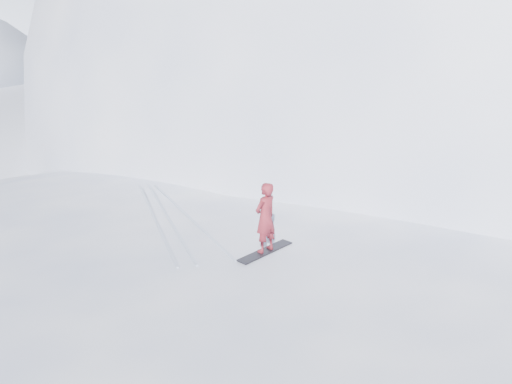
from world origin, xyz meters
TOP-DOWN VIEW (x-y plane):
  - near_ridge at (1.00, 3.00)m, footprint 36.00×28.00m
  - summit_peak at (22.00, 26.00)m, footprint 60.00×56.00m
  - peak_shoulder at (10.00, 20.00)m, footprint 28.00×24.00m
  - wind_bumps at (-0.56, 2.12)m, footprint 16.00×14.40m
  - snowboard at (1.08, 2.11)m, footprint 1.45×1.15m
  - snowboarder at (1.08, 2.11)m, footprint 0.70×0.65m
  - board_tracks at (-0.86, 4.67)m, footprint 2.03×5.97m

SIDE VIEW (x-z plane):
  - near_ridge at x=1.00m, z-range -2.40..2.40m
  - summit_peak at x=22.00m, z-range -28.00..28.00m
  - peak_shoulder at x=10.00m, z-range -9.00..9.00m
  - wind_bumps at x=-0.56m, z-range -0.50..0.50m
  - snowboard at x=1.08m, z-range 2.40..2.43m
  - board_tracks at x=-0.86m, z-range 2.40..2.44m
  - snowboarder at x=1.08m, z-range 2.43..4.04m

